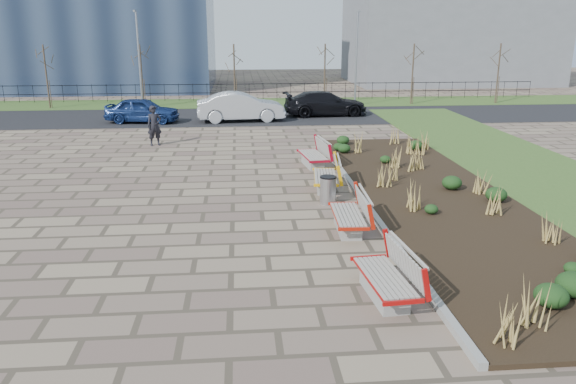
{
  "coord_description": "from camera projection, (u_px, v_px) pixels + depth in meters",
  "views": [
    {
      "loc": [
        0.26,
        -11.24,
        5.12
      ],
      "look_at": [
        1.5,
        3.0,
        0.9
      ],
      "focal_mm": 35.0,
      "sensor_mm": 36.0,
      "label": 1
    }
  ],
  "objects": [
    {
      "name": "car_blue",
      "position": [
        142.0,
        110.0,
        30.91
      ],
      "size": [
        4.18,
        2.14,
        1.36
      ],
      "primitive_type": "imported",
      "rotation": [
        0.0,
        0.0,
        1.43
      ],
      "color": "navy",
      "rests_on": "road"
    },
    {
      "name": "ground",
      "position": [
        231.0,
        272.0,
        12.17
      ],
      "size": [
        120.0,
        120.0,
        0.0
      ],
      "primitive_type": "plane",
      "color": "#7F6E57",
      "rests_on": "ground"
    },
    {
      "name": "lamp_east",
      "position": [
        356.0,
        60.0,
        36.81
      ],
      "size": [
        0.24,
        0.6,
        6.0
      ],
      "primitive_type": null,
      "color": "gray",
      "rests_on": "grass_verge_far"
    },
    {
      "name": "pedestrian",
      "position": [
        154.0,
        126.0,
        24.93
      ],
      "size": [
        0.76,
        0.63,
        1.78
      ],
      "primitive_type": "imported",
      "rotation": [
        0.0,
        0.0,
        0.37
      ],
      "color": "black",
      "rests_on": "ground"
    },
    {
      "name": "road",
      "position": [
        235.0,
        117.0,
        33.18
      ],
      "size": [
        80.0,
        7.0,
        0.02
      ],
      "primitive_type": "cube",
      "color": "black",
      "rests_on": "ground"
    },
    {
      "name": "bench_c",
      "position": [
        325.0,
        174.0,
        18.25
      ],
      "size": [
        1.13,
        2.19,
        1.0
      ],
      "primitive_type": null,
      "rotation": [
        0.0,
        0.0,
        -0.11
      ],
      "color": "#FFB30D",
      "rests_on": "ground"
    },
    {
      "name": "bench_b",
      "position": [
        348.0,
        213.0,
        14.51
      ],
      "size": [
        0.98,
        2.13,
        1.0
      ],
      "primitive_type": null,
      "rotation": [
        0.0,
        0.0,
        -0.04
      ],
      "color": "red",
      "rests_on": "ground"
    },
    {
      "name": "grass_verge_far",
      "position": [
        235.0,
        103.0,
        38.91
      ],
      "size": [
        80.0,
        5.0,
        0.04
      ],
      "primitive_type": "cube",
      "color": "#33511E",
      "rests_on": "ground"
    },
    {
      "name": "tree_a",
      "position": [
        47.0,
        77.0,
        35.91
      ],
      "size": [
        1.4,
        1.4,
        4.0
      ],
      "primitive_type": null,
      "color": "#4C3D2D",
      "rests_on": "grass_verge_far"
    },
    {
      "name": "lamp_west",
      "position": [
        139.0,
        61.0,
        35.65
      ],
      "size": [
        0.24,
        0.6,
        6.0
      ],
      "primitive_type": null,
      "color": "gray",
      "rests_on": "grass_verge_far"
    },
    {
      "name": "planting_bed",
      "position": [
        434.0,
        196.0,
        17.45
      ],
      "size": [
        4.5,
        18.0,
        0.1
      ],
      "primitive_type": "cube",
      "color": "black",
      "rests_on": "ground"
    },
    {
      "name": "tree_b",
      "position": [
        142.0,
        76.0,
        36.41
      ],
      "size": [
        1.4,
        1.4,
        4.0
      ],
      "primitive_type": null,
      "color": "#4C3D2D",
      "rests_on": "grass_verge_far"
    },
    {
      "name": "tree_e",
      "position": [
        412.0,
        74.0,
        37.9
      ],
      "size": [
        1.4,
        1.4,
        4.0
      ],
      "primitive_type": null,
      "color": "#4C3D2D",
      "rests_on": "grass_verge_far"
    },
    {
      "name": "tree_d",
      "position": [
        325.0,
        75.0,
        37.41
      ],
      "size": [
        1.4,
        1.4,
        4.0
      ],
      "primitive_type": null,
      "color": "#4C3D2D",
      "rests_on": "grass_verge_far"
    },
    {
      "name": "bench_a",
      "position": [
        385.0,
        274.0,
        10.9
      ],
      "size": [
        1.08,
        2.17,
        1.0
      ],
      "primitive_type": null,
      "rotation": [
        0.0,
        0.0,
        0.09
      ],
      "color": "#B60D0C",
      "rests_on": "ground"
    },
    {
      "name": "building_grey",
      "position": [
        448.0,
        28.0,
        52.54
      ],
      "size": [
        18.0,
        12.0,
        10.0
      ],
      "primitive_type": "cube",
      "color": "slate",
      "rests_on": "ground"
    },
    {
      "name": "planting_curb",
      "position": [
        361.0,
        197.0,
        17.25
      ],
      "size": [
        0.16,
        18.0,
        0.15
      ],
      "primitive_type": "cube",
      "color": "gray",
      "rests_on": "ground"
    },
    {
      "name": "litter_bin",
      "position": [
        328.0,
        190.0,
        16.77
      ],
      "size": [
        0.48,
        0.48,
        0.83
      ],
      "primitive_type": "cylinder",
      "color": "#B2B2B7",
      "rests_on": "ground"
    },
    {
      "name": "tree_f",
      "position": [
        498.0,
        73.0,
        38.4
      ],
      "size": [
        1.4,
        1.4,
        4.0
      ],
      "primitive_type": null,
      "color": "#4C3D2D",
      "rests_on": "grass_verge_far"
    },
    {
      "name": "bench_d",
      "position": [
        313.0,
        154.0,
        21.26
      ],
      "size": [
        1.15,
        2.19,
        1.0
      ],
      "primitive_type": null,
      "rotation": [
        0.0,
        0.0,
        0.12
      ],
      "color": "#B10B20",
      "rests_on": "ground"
    },
    {
      "name": "tree_c",
      "position": [
        234.0,
        75.0,
        36.91
      ],
      "size": [
        1.4,
        1.4,
        4.0
      ],
      "primitive_type": null,
      "color": "#4C3D2D",
      "rests_on": "grass_verge_far"
    },
    {
      "name": "car_black",
      "position": [
        325.0,
        103.0,
        33.34
      ],
      "size": [
        5.07,
        2.35,
        1.43
      ],
      "primitive_type": "imported",
      "rotation": [
        0.0,
        0.0,
        1.64
      ],
      "color": "black",
      "rests_on": "road"
    },
    {
      "name": "car_silver",
      "position": [
        241.0,
        107.0,
        31.3
      ],
      "size": [
        4.98,
        2.08,
        1.6
      ],
      "primitive_type": "imported",
      "rotation": [
        0.0,
        0.0,
        1.65
      ],
      "color": "#A8ABB0",
      "rests_on": "road"
    },
    {
      "name": "railing_fence",
      "position": [
        235.0,
        92.0,
        40.17
      ],
      "size": [
        44.0,
        0.1,
        1.2
      ],
      "primitive_type": null,
      "color": "black",
      "rests_on": "grass_verge_far"
    }
  ]
}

